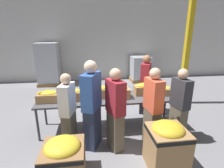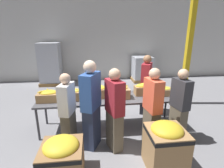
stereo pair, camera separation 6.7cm
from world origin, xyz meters
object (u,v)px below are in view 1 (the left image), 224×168
banana_box_5 (163,90)px  volunteer_1 (153,108)px  volunteer_4 (92,106)px  pallet_stack_1 (140,69)px  pallet_stack_0 (49,64)px  volunteer_2 (145,85)px  banana_box_0 (48,96)px  donation_bin_0 (64,158)px  banana_box_1 (73,94)px  volunteer_5 (115,111)px  banana_box_2 (98,91)px  banana_box_4 (144,89)px  banana_box_3 (120,92)px  donation_bin_1 (167,144)px  sorting_table (109,99)px  volunteer_3 (179,106)px  volunteer_0 (68,112)px  support_pillar (188,40)px

banana_box_5 → volunteer_1: bearing=-125.0°
volunteer_1 → volunteer_4: (-1.19, 0.09, 0.07)m
volunteer_4 → pallet_stack_1: (2.36, 4.62, -0.32)m
pallet_stack_0 → banana_box_5: bearing=-48.6°
volunteer_1 → volunteer_2: size_ratio=0.98×
banana_box_0 → pallet_stack_1: pallet_stack_1 is taller
donation_bin_0 → banana_box_0: bearing=108.1°
volunteer_2 → volunteer_1: bearing=15.2°
banana_box_1 → pallet_stack_1: size_ratio=0.41×
volunteer_5 → pallet_stack_0: pallet_stack_0 is taller
banana_box_2 → banana_box_4: banana_box_4 is taller
banana_box_3 → volunteer_1: 0.90m
volunteer_4 → donation_bin_1: bearing=-97.5°
sorting_table → volunteer_4: volunteer_4 is taller
banana_box_4 → banana_box_1: bearing=-175.4°
banana_box_5 → pallet_stack_0: 5.23m
banana_box_4 → volunteer_4: bearing=-149.2°
volunteer_3 → volunteer_5: 1.39m
sorting_table → banana_box_3: 0.31m
banana_box_3 → pallet_stack_1: 4.36m
banana_box_0 → banana_box_2: size_ratio=1.00×
volunteer_3 → volunteer_4: 1.82m
volunteer_4 → pallet_stack_0: pallet_stack_0 is taller
banana_box_1 → donation_bin_1: 2.18m
banana_box_4 → volunteer_0: volunteer_0 is taller
sorting_table → volunteer_3: bearing=-24.7°
banana_box_5 → volunteer_0: size_ratio=0.27×
sorting_table → banana_box_3: size_ratio=7.24×
banana_box_4 → volunteer_4: volunteer_4 is taller
volunteer_2 → volunteer_3: size_ratio=1.06×
volunteer_2 → volunteer_4: (-1.52, -1.36, 0.05)m
volunteer_4 → banana_box_4: bearing=-34.8°
banana_box_5 → donation_bin_0: 2.69m
volunteer_1 → pallet_stack_1: volunteer_1 is taller
donation_bin_1 → pallet_stack_1: pallet_stack_1 is taller
volunteer_0 → pallet_stack_0: 4.70m
volunteer_1 → donation_bin_1: size_ratio=1.92×
banana_box_2 → banana_box_4: bearing=1.5°
volunteer_4 → pallet_stack_1: volunteer_4 is taller
volunteer_3 → pallet_stack_1: 4.64m
banana_box_2 → support_pillar: bearing=22.1°
sorting_table → banana_box_1: 0.85m
donation_bin_0 → pallet_stack_1: (2.84, 5.37, 0.19)m
banana_box_2 → donation_bin_0: size_ratio=0.69×
volunteer_3 → volunteer_1: bearing=89.5°
volunteer_1 → pallet_stack_0: pallet_stack_0 is taller
banana_box_5 → volunteer_3: size_ratio=0.27×
banana_box_2 → support_pillar: 3.17m
pallet_stack_0 → banana_box_3: bearing=-59.2°
banana_box_4 → pallet_stack_1: 4.03m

